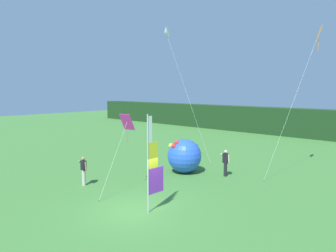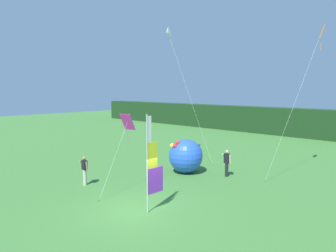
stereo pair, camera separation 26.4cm
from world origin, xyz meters
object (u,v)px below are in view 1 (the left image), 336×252
at_px(person_near_banner, 226,162).
at_px(person_mid_field, 84,170).
at_px(inflatable_balloon, 184,156).
at_px(kite_white_delta_0, 166,33).
at_px(kite_magenta_diamond_2, 126,124).
at_px(banner_flag, 153,165).
at_px(kite_orange_diamond_1, 316,42).

bearing_deg(person_near_banner, person_mid_field, -124.13).
height_order(person_near_banner, inflatable_balloon, inflatable_balloon).
bearing_deg(inflatable_balloon, person_near_banner, 24.23).
xyz_separation_m(kite_white_delta_0, kite_magenta_diamond_2, (3.75, -7.17, -6.28)).
bearing_deg(person_near_banner, banner_flag, -83.91).
distance_m(person_near_banner, kite_orange_diamond_1, 9.53).
distance_m(banner_flag, kite_orange_diamond_1, 13.50).
xyz_separation_m(banner_flag, person_mid_field, (-5.81, -0.03, -1.27)).
xyz_separation_m(person_mid_field, inflatable_balloon, (2.48, 6.26, 0.24)).
distance_m(inflatable_balloon, kite_magenta_diamond_2, 5.64).
relative_size(banner_flag, person_near_banner, 2.62).
relative_size(kite_orange_diamond_1, kite_magenta_diamond_2, 2.24).
xyz_separation_m(person_mid_field, kite_orange_diamond_1, (8.89, 11.49, 7.71)).
height_order(kite_white_delta_0, kite_magenta_diamond_2, kite_white_delta_0).
bearing_deg(person_mid_field, person_near_banner, 55.87).
distance_m(person_mid_field, kite_magenta_diamond_2, 3.96).
distance_m(banner_flag, person_near_banner, 7.53).
height_order(kite_orange_diamond_1, kite_magenta_diamond_2, kite_orange_diamond_1).
relative_size(person_mid_field, kite_orange_diamond_1, 0.18).
xyz_separation_m(kite_orange_diamond_1, kite_magenta_diamond_2, (-6.40, -10.25, -4.90)).
distance_m(person_mid_field, kite_orange_diamond_1, 16.45).
bearing_deg(person_near_banner, inflatable_balloon, -155.77).
relative_size(banner_flag, inflatable_balloon, 1.98).
xyz_separation_m(banner_flag, kite_white_delta_0, (-7.07, 8.38, 7.83)).
relative_size(person_near_banner, kite_magenta_diamond_2, 0.40).
height_order(person_near_banner, kite_orange_diamond_1, kite_orange_diamond_1).
height_order(banner_flag, kite_orange_diamond_1, kite_orange_diamond_1).
height_order(banner_flag, person_mid_field, banner_flag).
bearing_deg(banner_flag, kite_magenta_diamond_2, 159.95).
xyz_separation_m(banner_flag, kite_orange_diamond_1, (3.08, 11.46, 6.44)).
bearing_deg(banner_flag, kite_white_delta_0, 130.15).
bearing_deg(banner_flag, person_mid_field, -179.71).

